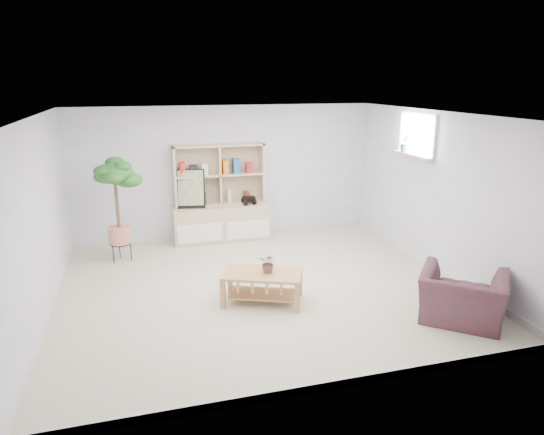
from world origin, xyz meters
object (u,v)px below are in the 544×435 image
object	(u,v)px
coffee_table	(262,287)
armchair	(463,294)
floor_tree	(118,211)
storage_unit	(221,194)

from	to	relation	value
coffee_table	armchair	size ratio (longest dim) A/B	1.05
coffee_table	floor_tree	size ratio (longest dim) A/B	0.61
floor_tree	coffee_table	bearing A→B (deg)	-48.93
storage_unit	armchair	xyz separation A→B (m)	(2.24, -3.88, -0.51)
storage_unit	armchair	world-z (taller)	storage_unit
storage_unit	floor_tree	distance (m)	1.87
coffee_table	floor_tree	distance (m)	2.83
coffee_table	floor_tree	xyz separation A→B (m)	(-1.82, 2.08, 0.63)
floor_tree	storage_unit	bearing A→B (deg)	19.72
coffee_table	floor_tree	world-z (taller)	floor_tree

